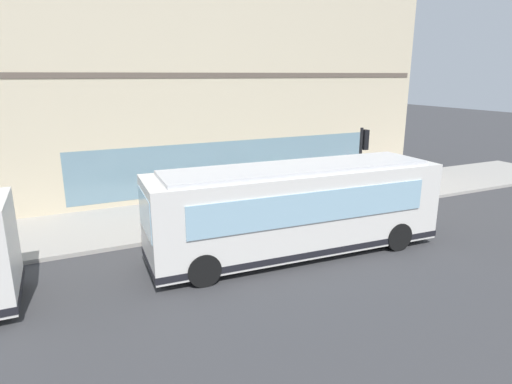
% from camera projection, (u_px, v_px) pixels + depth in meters
% --- Properties ---
extents(ground, '(120.00, 120.00, 0.00)m').
position_uv_depth(ground, '(312.00, 246.00, 15.56)').
color(ground, '#38383A').
extents(sidewalk_curb, '(4.84, 40.00, 0.15)m').
position_uv_depth(sidewalk_curb, '(254.00, 207.00, 19.93)').
color(sidewalk_curb, '#9E9991').
rests_on(sidewalk_curb, ground).
extents(building_corner, '(6.27, 22.32, 10.77)m').
position_uv_depth(building_corner, '(210.00, 86.00, 23.36)').
color(building_corner, beige).
rests_on(building_corner, ground).
extents(city_bus_nearside, '(3.03, 10.15, 3.07)m').
position_uv_depth(city_bus_nearside, '(296.00, 210.00, 14.60)').
color(city_bus_nearside, silver).
rests_on(city_bus_nearside, ground).
extents(traffic_light_near_corner, '(0.32, 0.49, 3.52)m').
position_uv_depth(traffic_light_near_corner, '(363.00, 151.00, 19.67)').
color(traffic_light_near_corner, black).
rests_on(traffic_light_near_corner, sidewalk_curb).
extents(fire_hydrant, '(0.35, 0.35, 0.74)m').
position_uv_depth(fire_hydrant, '(393.00, 188.00, 21.57)').
color(fire_hydrant, red).
rests_on(fire_hydrant, sidewalk_curb).
extents(pedestrian_near_hydrant, '(0.32, 0.32, 1.64)m').
position_uv_depth(pedestrian_near_hydrant, '(398.00, 168.00, 23.37)').
color(pedestrian_near_hydrant, '#8C3F8C').
rests_on(pedestrian_near_hydrant, sidewalk_curb).
extents(pedestrian_walking_along_curb, '(0.32, 0.32, 1.64)m').
position_uv_depth(pedestrian_walking_along_curb, '(347.00, 172.00, 22.37)').
color(pedestrian_walking_along_curb, '#3359A5').
rests_on(pedestrian_walking_along_curb, sidewalk_curb).
extents(pedestrian_near_building_entrance, '(0.32, 0.32, 1.75)m').
position_uv_depth(pedestrian_near_building_entrance, '(240.00, 185.00, 19.46)').
color(pedestrian_near_building_entrance, '#3359A5').
rests_on(pedestrian_near_building_entrance, sidewalk_curb).
extents(newspaper_vending_box, '(0.44, 0.42, 0.90)m').
position_uv_depth(newspaper_vending_box, '(337.00, 191.00, 20.63)').
color(newspaper_vending_box, '#197233').
rests_on(newspaper_vending_box, sidewalk_curb).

